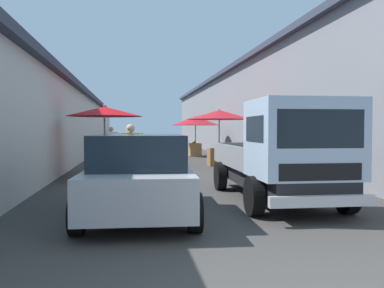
# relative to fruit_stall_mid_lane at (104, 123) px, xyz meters

# --- Properties ---
(ground) EXTENTS (90.00, 90.00, 0.00)m
(ground) POSITION_rel_fruit_stall_mid_lane_xyz_m (3.05, -2.50, -1.76)
(ground) COLOR #3D3A38
(building_right_concrete) EXTENTS (49.80, 7.50, 5.07)m
(building_right_concrete) POSITION_rel_fruit_stall_mid_lane_xyz_m (5.30, -9.92, 0.79)
(building_right_concrete) COLOR gray
(building_right_concrete) RESTS_ON ground
(fruit_stall_mid_lane) EXTENTS (2.46, 2.46, 2.36)m
(fruit_stall_mid_lane) POSITION_rel_fruit_stall_mid_lane_xyz_m (0.00, 0.00, 0.00)
(fruit_stall_mid_lane) COLOR #9E9EA3
(fruit_stall_mid_lane) RESTS_ON ground
(fruit_stall_near_left) EXTENTS (2.82, 2.82, 2.45)m
(fruit_stall_near_left) POSITION_rel_fruit_stall_mid_lane_xyz_m (3.28, -4.58, 0.25)
(fruit_stall_near_left) COLOR #9E9EA3
(fruit_stall_near_left) RESTS_ON ground
(fruit_stall_near_right) EXTENTS (2.80, 2.80, 2.37)m
(fruit_stall_near_right) POSITION_rel_fruit_stall_mid_lane_xyz_m (9.21, -4.54, 0.13)
(fruit_stall_near_right) COLOR #9E9EA3
(fruit_stall_near_right) RESTS_ON ground
(hatchback_car) EXTENTS (4.00, 2.10, 1.45)m
(hatchback_car) POSITION_rel_fruit_stall_mid_lane_xyz_m (-5.99, -1.04, -1.02)
(hatchback_car) COLOR #ADAFB5
(hatchback_car) RESTS_ON ground
(delivery_truck) EXTENTS (4.97, 2.08, 2.08)m
(delivery_truck) POSITION_rel_fruit_stall_mid_lane_xyz_m (-5.74, -3.94, -0.72)
(delivery_truck) COLOR black
(delivery_truck) RESTS_ON ground
(vendor_by_crates) EXTENTS (0.23, 0.66, 1.68)m
(vendor_by_crates) POSITION_rel_fruit_stall_mid_lane_xyz_m (-2.73, -0.87, -0.78)
(vendor_by_crates) COLOR #665B4C
(vendor_by_crates) RESTS_ON ground
(vendor_in_shade) EXTENTS (0.41, 0.58, 1.66)m
(vendor_in_shade) POSITION_rel_fruit_stall_mid_lane_xyz_m (4.76, 0.00, -0.79)
(vendor_in_shade) COLOR #665B4C
(vendor_in_shade) RESTS_ON ground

